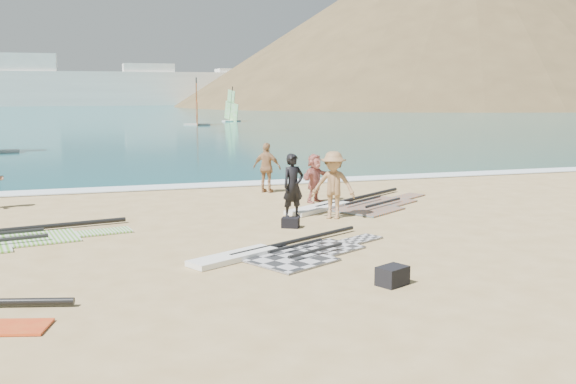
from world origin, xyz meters
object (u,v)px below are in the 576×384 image
object	(u,v)px
beachgoer_mid	(333,185)
beachgoer_right	(315,178)
gear_bag_near	(392,276)
rig_grey	(280,253)
rig_orange	(353,205)
person_wetsuit	(293,186)
beachgoer_back	(267,168)
gear_bag_far	(291,223)

from	to	relation	value
beachgoer_mid	beachgoer_right	xyz separation A→B (m)	(0.40, 2.72, -0.17)
beachgoer_mid	gear_bag_near	bearing A→B (deg)	-69.80
rig_grey	gear_bag_near	size ratio (longest dim) A/B	9.00
rig_orange	person_wetsuit	xyz separation A→B (m)	(-2.36, -1.15, 0.88)
person_wetsuit	beachgoer_mid	size ratio (longest dim) A/B	0.96
rig_orange	beachgoer_back	bearing A→B (deg)	83.75
person_wetsuit	gear_bag_near	bearing A→B (deg)	-106.62
gear_bag_far	beachgoer_mid	world-z (taller)	beachgoer_mid
gear_bag_near	person_wetsuit	world-z (taller)	person_wetsuit
beachgoer_mid	rig_orange	bearing A→B (deg)	81.70
beachgoer_back	rig_grey	bearing A→B (deg)	114.70
rig_orange	person_wetsuit	world-z (taller)	person_wetsuit
rig_orange	beachgoer_mid	size ratio (longest dim) A/B	2.97
gear_bag_far	beachgoer_back	bearing A→B (deg)	80.68
gear_bag_near	beachgoer_mid	size ratio (longest dim) A/B	0.29
gear_bag_near	person_wetsuit	size ratio (longest dim) A/B	0.30
gear_bag_far	beachgoer_back	distance (m)	6.11
rig_grey	beachgoer_mid	bearing A→B (deg)	25.71
gear_bag_far	person_wetsuit	xyz separation A→B (m)	(0.47, 1.24, 0.80)
gear_bag_far	beachgoer_right	world-z (taller)	beachgoer_right
rig_grey	person_wetsuit	bearing A→B (deg)	40.79
gear_bag_near	beachgoer_right	size ratio (longest dim) A/B	0.35
beachgoer_back	beachgoer_right	distance (m)	2.60
beachgoer_right	beachgoer_back	bearing A→B (deg)	77.50
person_wetsuit	beachgoer_mid	world-z (taller)	beachgoer_mid
rig_orange	beachgoer_back	distance (m)	4.12
rig_orange	gear_bag_far	xyz separation A→B (m)	(-2.83, -2.39, 0.09)
rig_grey	gear_bag_far	distance (m)	2.93
beachgoer_back	beachgoer_right	world-z (taller)	beachgoer_back
person_wetsuit	beachgoer_right	distance (m)	2.75
rig_grey	rig_orange	size ratio (longest dim) A/B	0.88
gear_bag_near	beachgoer_mid	bearing A→B (deg)	78.93
gear_bag_near	beachgoer_back	world-z (taller)	beachgoer_back
rig_grey	rig_orange	xyz separation A→B (m)	(3.92, 5.11, 0.00)
beachgoer_back	beachgoer_mid	bearing A→B (deg)	134.36
rig_grey	beachgoer_back	xyz separation A→B (m)	(2.07, 8.70, 0.85)
beachgoer_mid	beachgoer_back	distance (m)	5.17
gear_bag_far	beachgoer_back	size ratio (longest dim) A/B	0.25
person_wetsuit	beachgoer_mid	xyz separation A→B (m)	(1.08, -0.41, 0.04)
rig_grey	beachgoer_back	world-z (taller)	beachgoer_back
beachgoer_mid	beachgoer_back	xyz separation A→B (m)	(-0.56, 5.14, -0.07)
beachgoer_right	rig_grey	bearing A→B (deg)	-150.01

